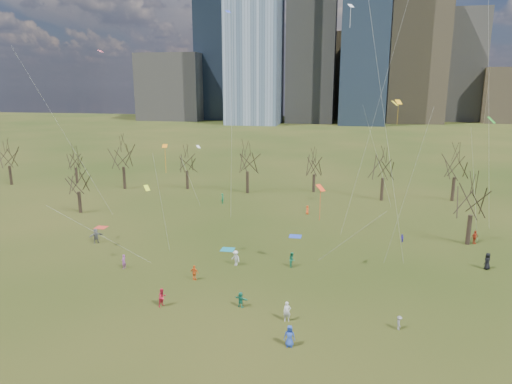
% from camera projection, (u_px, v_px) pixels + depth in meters
% --- Properties ---
extents(ground, '(500.00, 500.00, 0.00)m').
position_uv_depth(ground, '(233.00, 288.00, 45.05)').
color(ground, black).
rests_on(ground, ground).
extents(downtown_skyline, '(212.50, 78.00, 118.00)m').
position_uv_depth(downtown_skyline, '(323.00, 46.00, 237.78)').
color(downtown_skyline, slate).
rests_on(downtown_skyline, ground).
extents(bare_tree_row, '(113.04, 29.80, 9.50)m').
position_uv_depth(bare_tree_row, '(283.00, 164.00, 79.22)').
color(bare_tree_row, black).
rests_on(bare_tree_row, ground).
extents(blanket_teal, '(1.60, 1.50, 0.03)m').
position_uv_depth(blanket_teal, '(228.00, 249.00, 55.58)').
color(blanket_teal, '#17748A').
rests_on(blanket_teal, ground).
extents(blanket_navy, '(1.60, 1.50, 0.03)m').
position_uv_depth(blanket_navy, '(295.00, 236.00, 60.39)').
color(blanket_navy, '#2640B2').
rests_on(blanket_navy, ground).
extents(blanket_crimson, '(1.60, 1.50, 0.03)m').
position_uv_depth(blanket_crimson, '(101.00, 227.00, 64.14)').
color(blanket_crimson, red).
rests_on(blanket_crimson, ground).
extents(person_0, '(0.88, 0.61, 1.74)m').
position_uv_depth(person_0, '(290.00, 336.00, 34.88)').
color(person_0, '#2644A6').
rests_on(person_0, ground).
extents(person_1, '(0.72, 0.57, 1.75)m').
position_uv_depth(person_1, '(287.00, 312.00, 38.64)').
color(person_1, silver).
rests_on(person_1, ground).
extents(person_2, '(0.94, 1.03, 1.73)m').
position_uv_depth(person_2, '(162.00, 297.00, 41.22)').
color(person_2, red).
rests_on(person_2, ground).
extents(person_3, '(0.47, 0.80, 1.21)m').
position_uv_depth(person_3, '(399.00, 323.00, 37.35)').
color(person_3, slate).
rests_on(person_3, ground).
extents(person_4, '(1.00, 0.59, 1.60)m').
position_uv_depth(person_4, '(195.00, 273.00, 46.77)').
color(person_4, '#E95B19').
rests_on(person_4, ground).
extents(person_5, '(1.41, 0.86, 1.45)m').
position_uv_depth(person_5, '(241.00, 300.00, 41.11)').
color(person_5, '#1A755A').
rests_on(person_5, ground).
extents(person_6, '(1.07, 1.07, 1.88)m').
position_uv_depth(person_6, '(487.00, 261.00, 49.48)').
color(person_6, black).
rests_on(person_6, ground).
extents(person_7, '(0.47, 0.64, 1.61)m').
position_uv_depth(person_7, '(124.00, 262.00, 49.73)').
color(person_7, '#9D4E95').
rests_on(person_7, ground).
extents(person_8, '(0.51, 0.59, 1.04)m').
position_uv_depth(person_8, '(402.00, 238.00, 58.12)').
color(person_8, '#3629B3').
rests_on(person_8, ground).
extents(person_9, '(1.29, 1.13, 1.73)m').
position_uv_depth(person_9, '(236.00, 258.00, 50.57)').
color(person_9, silver).
rests_on(person_9, ground).
extents(person_10, '(1.07, 0.88, 1.71)m').
position_uv_depth(person_10, '(475.00, 237.00, 57.47)').
color(person_10, red).
rests_on(person_10, ground).
extents(person_11, '(1.60, 1.66, 1.89)m').
position_uv_depth(person_11, '(96.00, 236.00, 57.72)').
color(person_11, '#5D5D61').
rests_on(person_11, ground).
extents(person_12, '(0.60, 0.77, 1.39)m').
position_uv_depth(person_12, '(307.00, 210.00, 70.59)').
color(person_12, '#E74C19').
rests_on(person_12, ground).
extents(person_13, '(0.67, 0.77, 1.78)m').
position_uv_depth(person_13, '(223.00, 198.00, 76.78)').
color(person_13, '#1B7948').
rests_on(person_13, ground).
extents(person_14, '(0.69, 0.85, 1.67)m').
position_uv_depth(person_14, '(292.00, 260.00, 50.21)').
color(person_14, '#19724C').
rests_on(person_14, ground).
extents(kites_airborne, '(57.69, 36.90, 31.31)m').
position_uv_depth(kites_airborne, '(306.00, 143.00, 51.71)').
color(kites_airborne, orange).
rests_on(kites_airborne, ground).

